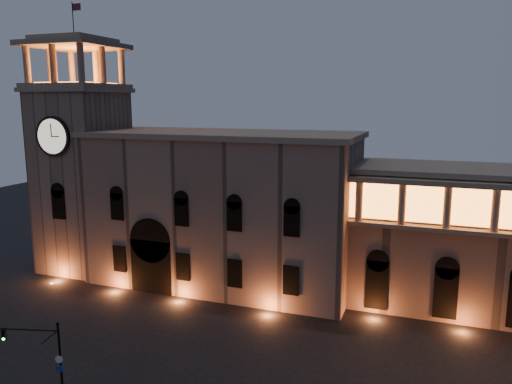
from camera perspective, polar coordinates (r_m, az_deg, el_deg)
ground at (r=41.63m, az=-14.12°, el=-20.23°), size 160.00×160.00×0.00m
government_building at (r=57.43m, az=-3.95°, el=-1.93°), size 30.80×12.80×17.60m
clock_tower at (r=65.64m, az=-19.22°, el=2.37°), size 9.80×9.80×32.40m
traffic_light at (r=38.70m, az=-22.51°, el=-17.59°), size 4.50×1.45×6.36m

